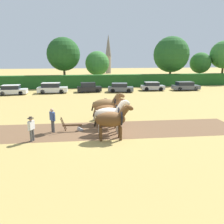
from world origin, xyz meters
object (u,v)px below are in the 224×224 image
parked_car_far_right (152,86)px  church_spire (108,53)px  tree_right (200,63)px  tree_center_right (171,55)px  parked_car_center (52,88)px  tree_center_left (63,54)px  farmer_beside_team (106,106)px  farmer_onlooker_left (31,127)px  parked_car_right (120,88)px  draft_horse_lead_right (110,114)px  farmer_at_plow (52,118)px  tree_far_right (224,55)px  parked_car_center_left (12,90)px  parked_car_center_right (89,87)px  tree_center (97,63)px  plow (74,127)px  draft_horse_trail_right (107,105)px  parked_car_end_right (185,86)px  draft_horse_lead_left (112,119)px  draft_horse_trail_left (108,111)px

parked_car_far_right → church_spire: bearing=97.7°
tree_right → tree_center_right: bearing=-169.5°
tree_center_right → parked_car_center: tree_center_right is taller
tree_center_left → farmer_beside_team: 26.84m
farmer_onlooker_left → parked_car_right: bearing=91.1°
draft_horse_lead_right → farmer_at_plow: bearing=172.3°
tree_far_right → parked_car_center_left: 43.49m
church_spire → parked_car_right: (-5.97, -49.53, -6.78)m
draft_horse_lead_right → parked_car_right: bearing=79.5°
tree_center_right → farmer_beside_team: size_ratio=5.46×
parked_car_center_right → parked_car_far_right: parked_car_center_right is taller
draft_horse_lead_right → parked_car_center: draft_horse_lead_right is taller
tree_center → tree_far_right: (27.87, -1.87, 1.84)m
plow → draft_horse_trail_right: bearing=37.0°
tree_center_left → parked_car_center_right: size_ratio=2.44×
draft_horse_trail_right → parked_car_end_right: bearing=50.4°
parked_car_center → parked_car_center_right: size_ratio=1.20×
plow → draft_horse_lead_left: bearing=-37.1°
draft_horse_trail_right → tree_center_right: bearing=60.5°
plow → parked_car_end_right: (18.74, 18.87, 0.39)m
parked_car_right → tree_center: bearing=111.6°
tree_center_left → parked_car_center_left: (-7.26, -10.42, -5.39)m
farmer_at_plow → church_spire: bearing=48.4°
tree_center → farmer_at_plow: bearing=-102.0°
draft_horse_trail_left → parked_car_right: size_ratio=0.62×
plow → parked_car_far_right: parked_car_far_right is taller
plow → parked_car_center_left: bearing=118.9°
tree_center_left → tree_far_right: (34.62, -0.04, 0.06)m
tree_center → parked_car_far_right: bearing=-55.3°
tree_center_left → farmer_onlooker_left: size_ratio=5.79×
parked_car_center_right → parked_car_end_right: size_ratio=0.83×
draft_horse_lead_left → farmer_at_plow: draft_horse_lead_left is taller
parked_car_far_right → draft_horse_lead_right: bearing=-109.5°
draft_horse_trail_left → parked_car_center_right: bearing=94.0°
draft_horse_lead_left → farmer_onlooker_left: size_ratio=1.65×
church_spire → parked_car_right: size_ratio=3.34×
parked_car_center → draft_horse_lead_left: bearing=-72.4°
parked_car_center_right → tree_center_right: bearing=27.6°
draft_horse_trail_right → farmer_onlooker_left: draft_horse_trail_right is taller
farmer_at_plow → parked_car_right: size_ratio=0.41×
tree_center_right → draft_horse_lead_left: tree_center_right is taller
tree_center_left → tree_far_right: 34.62m
tree_center_left → draft_horse_lead_right: (4.13, -30.02, -4.69)m
farmer_beside_team → parked_car_center_right: bearing=63.7°
tree_right → farmer_beside_team: bearing=-133.1°
farmer_onlooker_left → church_spire: bearing=104.6°
draft_horse_trail_right → draft_horse_lead_left: bearing=-90.0°
tree_center_right → parked_car_center: 26.11m
draft_horse_trail_right → tree_center: bearing=88.8°
draft_horse_lead_right → parked_car_far_right: 22.93m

